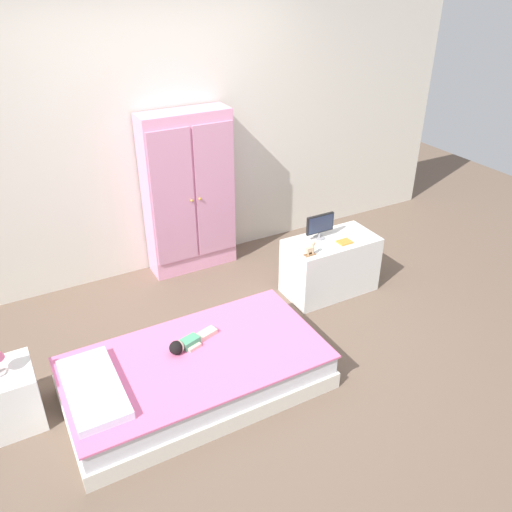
% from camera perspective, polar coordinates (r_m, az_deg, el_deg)
% --- Properties ---
extents(ground_plane, '(10.00, 10.00, 0.02)m').
position_cam_1_polar(ground_plane, '(4.06, -1.75, -10.58)').
color(ground_plane, brown).
extents(back_wall, '(6.40, 0.05, 2.70)m').
position_cam_1_polar(back_wall, '(4.73, -11.01, 13.72)').
color(back_wall, silver).
rests_on(back_wall, ground_plane).
extents(bed, '(1.76, 0.94, 0.28)m').
position_cam_1_polar(bed, '(3.69, -6.55, -12.62)').
color(bed, silver).
rests_on(bed, ground_plane).
extents(pillow, '(0.32, 0.68, 0.06)m').
position_cam_1_polar(pillow, '(3.47, -17.38, -13.68)').
color(pillow, silver).
rests_on(pillow, bed).
extents(doll, '(0.39, 0.18, 0.10)m').
position_cam_1_polar(doll, '(3.66, -7.80, -9.53)').
color(doll, '#4CA375').
rests_on(doll, bed).
extents(nightstand, '(0.37, 0.37, 0.41)m').
position_cam_1_polar(nightstand, '(3.76, -25.59, -13.85)').
color(nightstand, white).
rests_on(nightstand, ground_plane).
extents(wardrobe, '(0.81, 0.31, 1.51)m').
position_cam_1_polar(wardrobe, '(4.82, -7.34, 6.81)').
color(wardrobe, '#E599BC').
rests_on(wardrobe, ground_plane).
extents(tv_stand, '(0.80, 0.43, 0.52)m').
position_cam_1_polar(tv_stand, '(4.65, 8.11, -1.02)').
color(tv_stand, silver).
rests_on(tv_stand, ground_plane).
extents(tv_monitor, '(0.26, 0.10, 0.22)m').
position_cam_1_polar(tv_monitor, '(4.47, 7.03, 3.40)').
color(tv_monitor, '#99999E').
rests_on(tv_monitor, tv_stand).
extents(rocking_horse_toy, '(0.10, 0.04, 0.12)m').
position_cam_1_polar(rocking_horse_toy, '(4.24, 6.04, 0.79)').
color(rocking_horse_toy, '#8E6642').
rests_on(rocking_horse_toy, tv_stand).
extents(book_orange, '(0.12, 0.09, 0.01)m').
position_cam_1_polar(book_orange, '(4.49, 9.68, 1.53)').
color(book_orange, orange).
rests_on(book_orange, tv_stand).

